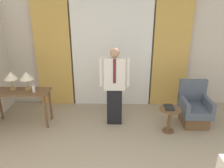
# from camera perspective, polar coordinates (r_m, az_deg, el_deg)

# --- Properties ---
(wall_back) EXTENTS (10.00, 0.06, 2.70)m
(wall_back) POSITION_cam_1_polar(r_m,az_deg,el_deg) (5.35, -0.03, 8.65)
(wall_back) COLOR beige
(wall_back) RESTS_ON ground_plane
(curtain_sheer_center) EXTENTS (1.87, 0.06, 2.58)m
(curtain_sheer_center) POSITION_cam_1_polar(r_m,az_deg,el_deg) (5.23, -0.06, 7.71)
(curtain_sheer_center) COLOR white
(curtain_sheer_center) RESTS_ON ground_plane
(curtain_drape_left) EXTENTS (0.84, 0.06, 2.58)m
(curtain_drape_left) POSITION_cam_1_polar(r_m,az_deg,el_deg) (5.44, -15.08, 7.49)
(curtain_drape_left) COLOR gold
(curtain_drape_left) RESTS_ON ground_plane
(curtain_drape_right) EXTENTS (0.84, 0.06, 2.58)m
(curtain_drape_right) POSITION_cam_1_polar(r_m,az_deg,el_deg) (5.40, 15.08, 7.39)
(curtain_drape_right) COLOR gold
(curtain_drape_right) RESTS_ON ground_plane
(desk) EXTENTS (1.23, 0.46, 0.75)m
(desk) POSITION_cam_1_polar(r_m,az_deg,el_deg) (4.92, -22.82, -3.07)
(desk) COLOR brown
(desk) RESTS_ON ground_plane
(table_lamp_left) EXTENTS (0.27, 0.27, 0.39)m
(table_lamp_left) POSITION_cam_1_polar(r_m,az_deg,el_deg) (4.91, -24.89, 1.87)
(table_lamp_left) COLOR #9E7F47
(table_lamp_left) RESTS_ON desk
(table_lamp_right) EXTENTS (0.27, 0.27, 0.39)m
(table_lamp_right) POSITION_cam_1_polar(r_m,az_deg,el_deg) (4.78, -21.45, 1.91)
(table_lamp_right) COLOR #9E7F47
(table_lamp_right) RESTS_ON desk
(bottle_near_edge) EXTENTS (0.06, 0.06, 0.16)m
(bottle_near_edge) POSITION_cam_1_polar(r_m,az_deg,el_deg) (4.69, -19.81, -1.21)
(bottle_near_edge) COLOR silver
(bottle_near_edge) RESTS_ON desk
(person) EXTENTS (0.62, 0.21, 1.65)m
(person) POSITION_cam_1_polar(r_m,az_deg,el_deg) (4.45, 0.65, -0.09)
(person) COLOR black
(person) RESTS_ON ground_plane
(armchair) EXTENTS (0.58, 0.64, 0.92)m
(armchair) POSITION_cam_1_polar(r_m,az_deg,el_deg) (4.99, 20.63, -6.21)
(armchair) COLOR brown
(armchair) RESTS_ON ground_plane
(side_table) EXTENTS (0.42, 0.42, 0.52)m
(side_table) POSITION_cam_1_polar(r_m,az_deg,el_deg) (4.51, 14.79, -8.11)
(side_table) COLOR brown
(side_table) RESTS_ON ground_plane
(book) EXTENTS (0.17, 0.26, 0.03)m
(book) POSITION_cam_1_polar(r_m,az_deg,el_deg) (4.45, 14.68, -5.91)
(book) COLOR black
(book) RESTS_ON side_table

